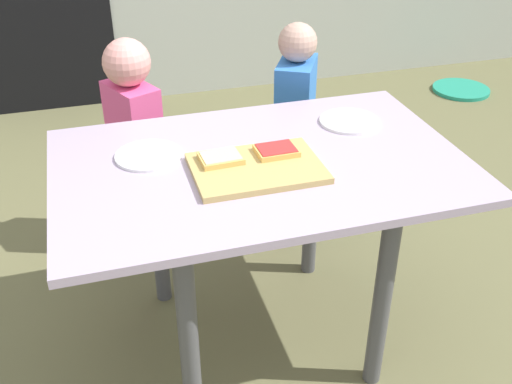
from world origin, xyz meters
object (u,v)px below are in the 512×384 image
at_px(plate_white_left, 148,155).
at_px(child_right, 295,122).
at_px(pizza_slice_far_left, 221,158).
at_px(plate_white_right, 349,121).
at_px(dining_table, 260,191).
at_px(child_left, 135,131).
at_px(cutting_board, 257,168).
at_px(garden_hose_coil, 461,90).
at_px(pizza_slice_far_right, 277,151).

xyz_separation_m(plate_white_left, child_right, (0.67, 0.50, -0.19)).
distance_m(pizza_slice_far_left, plate_white_right, 0.54).
bearing_deg(dining_table, child_left, 114.03).
bearing_deg(cutting_board, plate_white_left, 148.80).
xyz_separation_m(child_left, child_right, (0.66, -0.10, -0.00)).
height_order(cutting_board, plate_white_left, cutting_board).
relative_size(dining_table, cutting_board, 3.28).
bearing_deg(dining_table, plate_white_left, 159.10).
distance_m(child_right, garden_hose_coil, 2.18).
bearing_deg(pizza_slice_far_left, pizza_slice_far_right, -1.15).
relative_size(dining_table, child_right, 1.31).
bearing_deg(dining_table, cutting_board, -116.58).
bearing_deg(child_right, garden_hose_coil, 36.13).
distance_m(pizza_slice_far_right, garden_hose_coil, 2.84).
height_order(dining_table, plate_white_left, plate_white_left).
relative_size(dining_table, child_left, 1.36).
bearing_deg(pizza_slice_far_right, plate_white_left, 161.31).
relative_size(cutting_board, pizza_slice_far_left, 2.97).
bearing_deg(pizza_slice_far_right, dining_table, 176.50).
bearing_deg(pizza_slice_far_right, child_left, 117.25).
relative_size(dining_table, plate_white_left, 6.10).
xyz_separation_m(plate_white_left, child_left, (0.01, 0.60, -0.19)).
relative_size(cutting_board, garden_hose_coil, 0.99).
relative_size(pizza_slice_far_left, plate_white_right, 0.63).
distance_m(cutting_board, pizza_slice_far_right, 0.10).
bearing_deg(child_right, child_left, 171.46).
height_order(dining_table, plate_white_right, plate_white_right).
bearing_deg(dining_table, plate_white_right, 25.52).
bearing_deg(plate_white_right, pizza_slice_far_right, -150.65).
height_order(pizza_slice_far_right, plate_white_left, pizza_slice_far_right).
bearing_deg(plate_white_right, dining_table, -154.48).
bearing_deg(plate_white_right, child_left, 142.34).
height_order(pizza_slice_far_right, child_right, child_right).
distance_m(dining_table, plate_white_right, 0.43).
distance_m(cutting_board, plate_white_right, 0.47).
relative_size(child_left, child_right, 0.97).
bearing_deg(pizza_slice_far_left, plate_white_left, 148.43).
bearing_deg(plate_white_right, garden_hose_coil, 45.32).
bearing_deg(garden_hose_coil, child_left, -154.17).
relative_size(pizza_slice_far_left, plate_white_left, 0.63).
relative_size(dining_table, plate_white_right, 6.10).
height_order(plate_white_left, child_right, child_right).
relative_size(cutting_board, plate_white_left, 1.86).
relative_size(pizza_slice_far_left, garden_hose_coil, 0.33).
bearing_deg(cutting_board, pizza_slice_far_right, 33.72).
height_order(child_left, child_right, child_right).
relative_size(plate_white_left, child_left, 0.22).
bearing_deg(plate_white_left, child_left, 89.33).
xyz_separation_m(child_left, garden_hose_coil, (2.37, 1.15, -0.53)).
bearing_deg(dining_table, child_right, 61.30).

